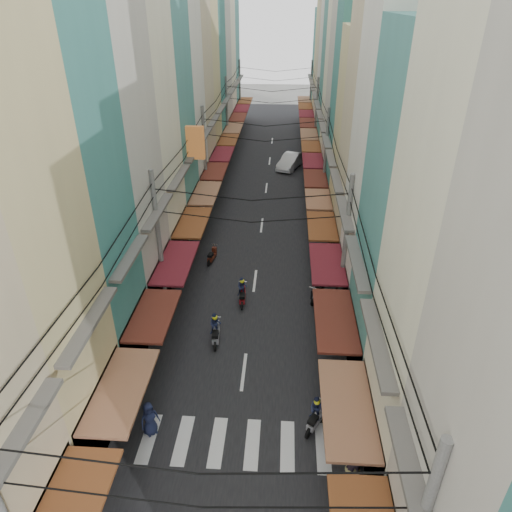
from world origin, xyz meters
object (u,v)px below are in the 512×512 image
at_px(white_car, 290,168).
at_px(market_umbrella, 450,470).
at_px(traffic_sign, 369,385).
at_px(bicycle, 400,367).

relative_size(white_car, market_umbrella, 1.94).
xyz_separation_m(white_car, market_umbrella, (4.97, -36.27, 2.39)).
relative_size(white_car, traffic_sign, 1.70).
height_order(bicycle, market_umbrella, market_umbrella).
bearing_deg(bicycle, white_car, 32.07).
bearing_deg(white_car, bicycle, -59.53).
relative_size(bicycle, market_umbrella, 0.58).
height_order(white_car, bicycle, white_car).
height_order(market_umbrella, traffic_sign, traffic_sign).
distance_m(bicycle, traffic_sign, 4.81).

